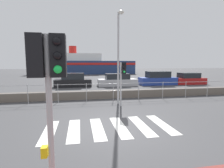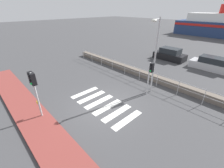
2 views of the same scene
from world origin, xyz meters
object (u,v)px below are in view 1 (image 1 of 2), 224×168
object	(u,v)px
streetlamp	(119,48)
parked_car_silver	(117,80)
ferry_boat	(83,65)
parked_car_black	(73,81)
parked_car_red	(188,79)
traffic_light_near	(48,75)
parked_car_blue	(158,79)
traffic_light_far	(123,74)

from	to	relation	value
streetlamp	parked_car_silver	distance (m)	9.71
ferry_boat	parked_car_black	size ratio (longest dim) A/B	6.10
parked_car_silver	parked_car_red	world-z (taller)	parked_car_red
streetlamp	parked_car_red	bearing A→B (deg)	39.74
traffic_light_near	parked_car_silver	bearing A→B (deg)	74.00
ferry_boat	parked_car_black	bearing A→B (deg)	-93.44
parked_car_black	parked_car_red	size ratio (longest dim) A/B	1.02
parked_car_black	parked_car_blue	world-z (taller)	parked_car_blue
traffic_light_far	streetlamp	xyz separation A→B (m)	(-0.14, 0.43, 1.56)
streetlamp	ferry_boat	xyz separation A→B (m)	(-1.61, 33.27, -1.38)
parked_car_black	parked_car_silver	xyz separation A→B (m)	(4.95, -0.00, -0.04)
traffic_light_near	traffic_light_far	world-z (taller)	traffic_light_near
ferry_boat	parked_car_blue	world-z (taller)	ferry_boat
traffic_light_far	ferry_boat	xyz separation A→B (m)	(-1.75, 33.69, 0.18)
traffic_light_far	parked_car_black	size ratio (longest dim) A/B	0.67
traffic_light_far	parked_car_red	xyz separation A→B (m)	(10.78, 9.50, -1.32)
streetlamp	parked_car_black	bearing A→B (deg)	108.64
traffic_light_far	parked_car_black	world-z (taller)	traffic_light_far
traffic_light_near	parked_car_black	bearing A→B (deg)	90.73
parked_car_black	parked_car_silver	bearing A→B (deg)	-0.00
streetlamp	parked_car_silver	size ratio (longest dim) A/B	1.26
streetlamp	parked_car_red	xyz separation A→B (m)	(10.92, 9.08, -2.88)
streetlamp	parked_car_blue	distance (m)	11.70
parked_car_blue	streetlamp	bearing A→B (deg)	-127.01
traffic_light_near	streetlamp	bearing A→B (deg)	69.02
streetlamp	parked_car_black	size ratio (longest dim) A/B	1.42
parked_car_blue	parked_car_red	bearing A→B (deg)	-0.00
streetlamp	parked_car_silver	bearing A→B (deg)	78.27
parked_car_black	parked_car_silver	size ratio (longest dim) A/B	0.89
traffic_light_near	parked_car_red	bearing A→B (deg)	50.17
traffic_light_near	traffic_light_far	distance (m)	7.63
parked_car_silver	parked_car_blue	distance (m)	4.96
parked_car_blue	parked_car_red	size ratio (longest dim) A/B	1.15
parked_car_black	ferry_boat	bearing A→B (deg)	86.56
parked_car_silver	parked_car_blue	size ratio (longest dim) A/B	1.00
streetlamp	parked_car_black	world-z (taller)	streetlamp
parked_car_silver	parked_car_red	size ratio (longest dim) A/B	1.15
traffic_light_near	parked_car_black	size ratio (longest dim) A/B	0.76
traffic_light_near	ferry_boat	world-z (taller)	ferry_boat
streetlamp	parked_car_silver	world-z (taller)	streetlamp
traffic_light_far	parked_car_red	distance (m)	14.43
parked_car_silver	parked_car_black	bearing A→B (deg)	180.00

